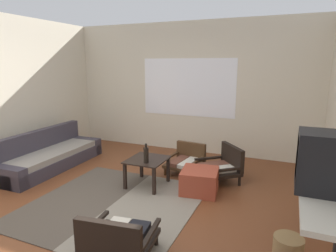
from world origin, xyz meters
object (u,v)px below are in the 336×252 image
object	(u,v)px
armchair_striped_foreground	(118,239)
armchair_corner	(222,165)
couch	(49,156)
clay_vase	(324,154)
console_shelf	(325,190)
crt_television	(333,163)
ottoman_orange	(200,181)
glass_bottle	(146,155)
armchair_by_window	(186,160)
coffee_table	(147,164)
wicker_basket	(288,249)

from	to	relation	value
armchair_striped_foreground	armchair_corner	bearing A→B (deg)	78.61
couch	armchair_striped_foreground	world-z (taller)	couch
clay_vase	armchair_striped_foreground	bearing A→B (deg)	-153.37
console_shelf	crt_television	size ratio (longest dim) A/B	3.67
crt_television	clay_vase	xyz separation A→B (m)	(0.00, 0.61, -0.11)
ottoman_orange	clay_vase	distance (m)	1.92
clay_vase	glass_bottle	bearing A→B (deg)	163.15
console_shelf	glass_bottle	bearing A→B (deg)	155.41
armchair_striped_foreground	armchair_corner	distance (m)	2.38
armchair_by_window	clay_vase	distance (m)	2.63
ottoman_orange	glass_bottle	world-z (taller)	glass_bottle
couch	armchair_striped_foreground	xyz separation A→B (m)	(2.57, -1.72, 0.03)
coffee_table	glass_bottle	bearing A→B (deg)	-67.10
armchair_striped_foreground	ottoman_orange	xyz separation A→B (m)	(0.27, 1.77, -0.06)
couch	console_shelf	distance (m)	4.50
armchair_by_window	crt_television	xyz separation A→B (m)	(1.91, -2.22, 0.92)
couch	glass_bottle	bearing A→B (deg)	-5.29
coffee_table	glass_bottle	size ratio (longest dim) A/B	2.08
ottoman_orange	wicker_basket	distance (m)	1.66
coffee_table	armchair_striped_foreground	size ratio (longest dim) A/B	0.85
coffee_table	wicker_basket	distance (m)	2.29
armchair_by_window	clay_vase	world-z (taller)	clay_vase
wicker_basket	coffee_table	bearing A→B (deg)	153.10
armchair_by_window	clay_vase	xyz separation A→B (m)	(1.91, -1.62, 0.82)
couch	armchair_striped_foreground	size ratio (longest dim) A/B	2.96
console_shelf	wicker_basket	world-z (taller)	console_shelf
armchair_corner	glass_bottle	world-z (taller)	glass_bottle
crt_television	wicker_basket	size ratio (longest dim) A/B	1.74
console_shelf	wicker_basket	distance (m)	0.75
coffee_table	armchair_by_window	world-z (taller)	armchair_by_window
armchair_by_window	armchair_corner	size ratio (longest dim) A/B	0.78
armchair_corner	wicker_basket	distance (m)	1.98
ottoman_orange	wicker_basket	world-z (taller)	ottoman_orange
armchair_striped_foreground	clay_vase	size ratio (longest dim) A/B	2.14
armchair_striped_foreground	glass_bottle	xyz separation A→B (m)	(-0.48, 1.53, 0.32)
armchair_by_window	console_shelf	xyz separation A→B (m)	(1.91, -1.96, 0.60)
armchair_by_window	ottoman_orange	distance (m)	0.85
coffee_table	armchair_striped_foreground	distance (m)	1.77
coffee_table	wicker_basket	size ratio (longest dim) A/B	2.12
console_shelf	coffee_table	bearing A→B (deg)	152.92
couch	armchair_corner	distance (m)	3.10
couch	armchair_by_window	size ratio (longest dim) A/B	3.18
glass_bottle	ottoman_orange	bearing A→B (deg)	17.85
coffee_table	crt_television	distance (m)	2.79
crt_television	glass_bottle	distance (m)	2.61
couch	armchair_by_window	bearing A→B (deg)	17.67
coffee_table	armchair_corner	world-z (taller)	armchair_corner
clay_vase	ottoman_orange	bearing A→B (deg)	148.03
crt_television	wicker_basket	distance (m)	1.12
console_shelf	couch	bearing A→B (deg)	164.36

